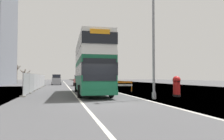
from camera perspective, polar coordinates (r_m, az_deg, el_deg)
The scene contains 11 objects.
ground at distance 12.96m, azimuth 0.24°, elevation -9.19°, with size 140.00×280.00×0.10m.
double_decker_bus at distance 19.87m, azimuth -5.77°, elevation 1.18°, with size 3.06×11.69×5.03m.
lamppost_foreground at distance 15.77m, azimuth 11.25°, elevation 9.08°, with size 0.29×0.70×9.68m.
red_pillar_postbox at distance 17.82m, azimuth 17.20°, elevation -4.02°, with size 0.64×0.64×1.67m.
roadworks_barrier at distance 22.70m, azimuth 3.36°, elevation -4.12°, with size 1.78×0.87×1.15m.
construction_site_fence at distance 29.91m, azimuth -19.50°, elevation -3.08°, with size 0.44×24.00×1.99m.
car_oncoming_near at distance 39.16m, azimuth -8.99°, elevation -2.90°, with size 1.92×4.35×2.01m.
car_receding_mid at distance 45.58m, azimuth -14.89°, elevation -2.64°, with size 1.95×3.95×2.16m.
bare_tree_far_verge_near at distance 50.82m, azimuth -27.93°, elevation -0.95°, with size 2.58×2.39×4.94m.
bare_tree_far_verge_mid at distance 63.91m, azimuth -22.84°, elevation -1.40°, with size 2.68×2.38×3.88m.
bare_tree_far_verge_far at distance 60.91m, azimuth -24.65°, elevation -0.92°, with size 2.62×2.31×4.80m.
Camera 1 is at (-2.52, -12.36, 1.57)m, focal length 33.52 mm.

